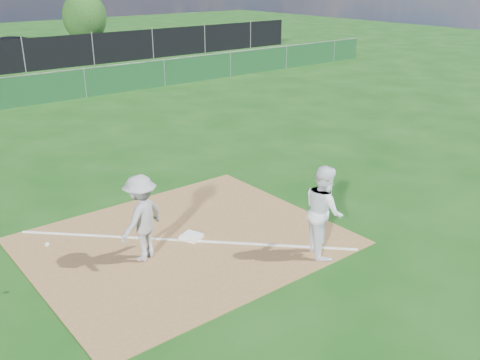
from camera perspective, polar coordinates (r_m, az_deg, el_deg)
name	(u,v)px	position (r m, az deg, el deg)	size (l,w,h in m)	color
ground	(34,140)	(18.82, -21.10, 3.97)	(90.00, 90.00, 0.00)	#103F0D
infield_dirt	(185,241)	(11.09, -5.93, -6.49)	(6.00, 5.00, 0.02)	olive
foul_line	(185,240)	(11.09, -5.93, -6.42)	(0.08, 7.00, 0.01)	white
first_base	(191,237)	(11.15, -5.21, -6.03)	(0.38, 0.38, 0.08)	white
play_at_first	(141,218)	(10.20, -10.47, -4.00)	(2.44, 1.00, 1.69)	#AAAAAD
runner	(324,211)	(10.35, 8.92, -3.25)	(0.88, 0.69, 1.81)	white
car_right	(19,48)	(36.55, -22.52, 12.87)	(2.05, 5.04, 1.46)	black
tree_right	(84,17)	(43.47, -16.26, 16.38)	(3.24, 3.24, 3.85)	#382316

